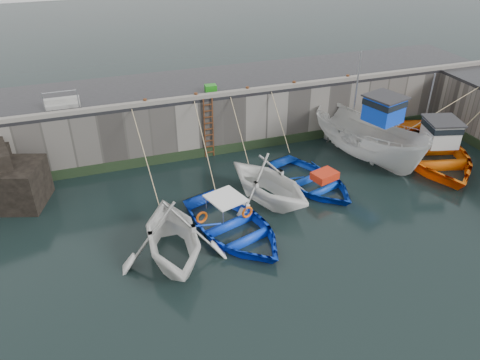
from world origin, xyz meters
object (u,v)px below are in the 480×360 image
object	(u,v)px
boat_near_navy	(311,185)
bollard_d	(294,84)
boat_far_orange	(430,150)
bollard_e	(348,77)
boat_far_white	(369,139)
bollard_a	(145,102)
bollard_b	(196,96)
bollard_c	(247,89)
boat_near_white	(174,256)
boat_near_blue	(233,233)
ladder	(209,129)
boat_near_blacktrim	(268,200)
fish_crate	(211,88)

from	to	relation	value
boat_near_navy	bollard_d	distance (m)	5.86
boat_near_navy	boat_far_orange	bearing A→B (deg)	-13.47
boat_far_orange	bollard_e	bearing A→B (deg)	136.78
boat_far_white	bollard_a	size ratio (longest dim) A/B	26.43
boat_near_navy	bollard_b	size ratio (longest dim) A/B	17.75
bollard_b	bollard_c	xyz separation A→B (m)	(2.70, 0.00, 0.00)
boat_far_white	bollard_c	bearing A→B (deg)	131.62
boat_near_white	boat_far_orange	world-z (taller)	boat_far_orange
boat_near_blue	bollard_d	distance (m)	9.63
bollard_a	bollard_c	bearing A→B (deg)	0.00
ladder	boat_near_white	world-z (taller)	ladder
bollard_c	bollard_e	world-z (taller)	same
ladder	bollard_a	bearing A→B (deg)	173.62
ladder	boat_near_blue	distance (m)	6.93
ladder	bollard_a	xyz separation A→B (m)	(-3.00, 0.34, 1.71)
boat_near_white	bollard_a	size ratio (longest dim) A/B	17.41
boat_near_blacktrim	boat_far_orange	world-z (taller)	boat_far_orange
boat_far_white	boat_near_blacktrim	bearing A→B (deg)	179.56
bollard_b	bollard_d	bearing A→B (deg)	0.00
boat_near_navy	boat_far_white	bearing A→B (deg)	3.74
boat_near_blue	bollard_d	xyz separation A→B (m)	(5.71, 7.02, 3.30)
ladder	bollard_d	bearing A→B (deg)	4.00
bollard_e	fish_crate	bearing A→B (deg)	174.41
boat_near_blue	boat_near_navy	xyz separation A→B (m)	(4.63, 2.30, 0.00)
bollard_d	boat_near_blue	bearing A→B (deg)	-129.14
bollard_b	bollard_a	bearing A→B (deg)	180.00
boat_near_blacktrim	bollard_c	distance (m)	6.22
ladder	boat_near_blacktrim	world-z (taller)	ladder
boat_near_navy	bollard_b	bearing A→B (deg)	115.20
bollard_a	boat_far_white	bearing A→B (deg)	-17.06
boat_near_blacktrim	boat_far_white	distance (m)	6.70
fish_crate	bollard_e	bearing A→B (deg)	-2.04
boat_far_orange	bollard_e	size ratio (longest dim) A/B	29.96
bollard_b	boat_near_navy	bearing A→B (deg)	-48.20
boat_near_blue	bollard_d	bearing A→B (deg)	33.32
ladder	bollard_a	distance (m)	3.47
fish_crate	bollard_a	bearing A→B (deg)	-164.43
boat_far_white	boat_far_orange	size ratio (longest dim) A/B	0.88
bollard_c	bollard_d	distance (m)	2.60
bollard_a	bollard_c	xyz separation A→B (m)	(5.20, 0.00, 0.00)
bollard_e	boat_near_white	bearing A→B (deg)	-146.36
boat_near_blue	bollard_b	size ratio (longest dim) A/B	19.50
boat_far_orange	boat_near_white	bearing A→B (deg)	-151.97
boat_far_white	bollard_e	world-z (taller)	boat_far_white
boat_near_blue	bollard_c	xyz separation A→B (m)	(3.11, 7.02, 3.30)
bollard_a	bollard_d	size ratio (longest dim) A/B	1.00
boat_near_white	boat_far_orange	bearing A→B (deg)	15.74
boat_near_blue	bollard_c	distance (m)	8.35
bollard_d	bollard_b	bearing A→B (deg)	180.00
bollard_c	boat_near_blacktrim	bearing A→B (deg)	-99.63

